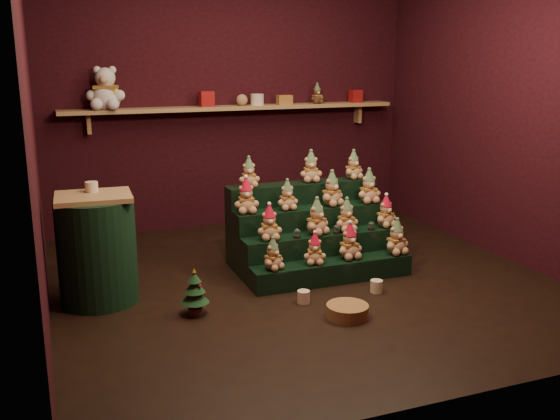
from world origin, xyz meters
name	(u,v)px	position (x,y,z in m)	size (l,w,h in m)	color
ground	(303,281)	(0.00, 0.00, 0.00)	(4.00, 4.00, 0.00)	black
back_wall	(230,97)	(0.00, 2.05, 1.40)	(4.00, 0.10, 2.80)	black
front_wall	(470,148)	(0.00, -2.05, 1.40)	(4.00, 0.10, 2.80)	black
left_wall	(23,122)	(-2.05, 0.00, 1.40)	(0.10, 4.00, 2.80)	black
right_wall	(514,105)	(2.05, 0.00, 1.40)	(0.10, 4.00, 2.80)	black
back_shelf	(235,108)	(0.00, 1.87, 1.29)	(3.60, 0.26, 0.24)	tan
riser_tier_front	(332,271)	(0.22, -0.10, 0.09)	(1.40, 0.22, 0.18)	black
riser_tier_midfront	(321,253)	(0.22, 0.12, 0.18)	(1.40, 0.22, 0.36)	black
riser_tier_midback	(311,237)	(0.22, 0.34, 0.27)	(1.40, 0.22, 0.54)	black
riser_tier_back	(302,221)	(0.22, 0.56, 0.36)	(1.40, 0.22, 0.72)	black
teddy_0	(273,254)	(-0.31, -0.11, 0.31)	(0.18, 0.17, 0.26)	tan
teddy_1	(315,249)	(0.06, -0.11, 0.31)	(0.18, 0.17, 0.26)	tan
teddy_2	(350,241)	(0.38, -0.08, 0.33)	(0.22, 0.19, 0.30)	tan
teddy_3	(397,237)	(0.82, -0.11, 0.33)	(0.22, 0.20, 0.30)	tan
teddy_4	(269,222)	(-0.26, 0.11, 0.50)	(0.21, 0.19, 0.29)	tan
teddy_5	(317,216)	(0.17, 0.12, 0.51)	(0.22, 0.20, 0.31)	tan
teddy_6	(347,215)	(0.45, 0.11, 0.50)	(0.20, 0.18, 0.29)	tan
teddy_7	(386,211)	(0.84, 0.12, 0.50)	(0.20, 0.18, 0.28)	tan
teddy_8	(246,196)	(-0.38, 0.35, 0.69)	(0.21, 0.19, 0.30)	tan
teddy_9	(287,195)	(-0.01, 0.34, 0.67)	(0.18, 0.17, 0.26)	tan
teddy_10	(332,189)	(0.42, 0.34, 0.69)	(0.22, 0.20, 0.31)	tan
teddy_11	(369,186)	(0.78, 0.32, 0.69)	(0.22, 0.19, 0.30)	tan
teddy_12	(249,172)	(-0.28, 0.55, 0.85)	(0.18, 0.17, 0.26)	tan
teddy_13	(311,166)	(0.31, 0.57, 0.86)	(0.20, 0.18, 0.28)	tan
teddy_14	(353,165)	(0.74, 0.56, 0.85)	(0.19, 0.17, 0.26)	tan
snow_globe_a	(297,233)	(-0.03, 0.06, 0.40)	(0.06, 0.06, 0.08)	black
snow_globe_b	(337,229)	(0.33, 0.06, 0.40)	(0.06, 0.06, 0.08)	black
snow_globe_c	(371,226)	(0.67, 0.06, 0.40)	(0.06, 0.06, 0.08)	black
side_table	(97,249)	(-1.62, 0.15, 0.42)	(0.58, 0.58, 0.84)	tan
table_ornament	(92,187)	(-1.62, 0.25, 0.88)	(0.10, 0.10, 0.08)	beige
mini_christmas_tree	(195,292)	(-1.00, -0.36, 0.17)	(0.21, 0.21, 0.35)	#472419
mug_left	(304,297)	(-0.18, -0.44, 0.05)	(0.10, 0.10, 0.10)	beige
mug_right	(376,286)	(0.45, -0.44, 0.05)	(0.10, 0.10, 0.10)	beige
wicker_basket	(347,311)	(0.01, -0.80, 0.05)	(0.31, 0.31, 0.10)	#996B3D
white_bear	(105,82)	(-1.32, 1.84, 1.58)	(0.37, 0.34, 0.52)	white
brown_bear	(317,94)	(0.94, 1.84, 1.43)	(0.15, 0.14, 0.22)	#4F2B1A
gift_tin_red_a	(206,99)	(-0.32, 1.85, 1.40)	(0.14, 0.14, 0.16)	#B11B1B
gift_tin_cream	(257,100)	(0.24, 1.85, 1.38)	(0.14, 0.14, 0.12)	beige
gift_tin_red_b	(356,96)	(1.42, 1.85, 1.39)	(0.12, 0.12, 0.14)	#B11B1B
shelf_plush_ball	(242,100)	(0.07, 1.85, 1.38)	(0.12, 0.12, 0.12)	tan
scarf_gift_box	(284,100)	(0.55, 1.85, 1.37)	(0.16, 0.10, 0.10)	orange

